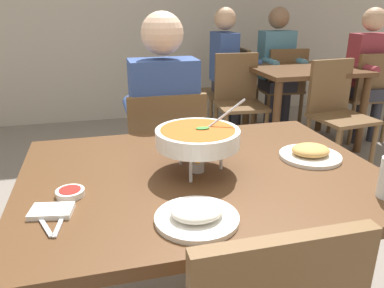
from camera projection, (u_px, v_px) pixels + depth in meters
name	position (u px, v px, depth m)	size (l,w,h in m)	color
dining_table_main	(202.00, 196.00, 1.42)	(1.29, 0.96, 0.77)	#51331C
chair_diner_main	(165.00, 158.00, 2.17)	(0.44, 0.44, 0.90)	brown
diner_main	(163.00, 117.00, 2.12)	(0.40, 0.45, 1.31)	#2D2D38
curry_bowl	(198.00, 138.00, 1.33)	(0.33, 0.30, 0.26)	silver
rice_plate	(197.00, 214.00, 1.06)	(0.24, 0.24, 0.06)	white
appetizer_plate	(310.00, 153.00, 1.49)	(0.24, 0.24, 0.06)	white
sauce_dish	(70.00, 192.00, 1.20)	(0.09, 0.09, 0.02)	white
napkin_folded	(52.00, 211.00, 1.10)	(0.12, 0.08, 0.02)	white
fork_utensil	(43.00, 222.00, 1.05)	(0.01, 0.17, 0.01)	silver
spoon_utensil	(61.00, 220.00, 1.06)	(0.01, 0.17, 0.01)	silver
dining_table_far	(304.00, 82.00, 3.63)	(1.00, 0.80, 0.77)	#51331C
chair_bg_left	(231.00, 85.00, 4.09)	(0.45, 0.45, 0.90)	brown
chair_bg_middle	(367.00, 92.00, 3.77)	(0.46, 0.46, 0.90)	brown
chair_bg_right	(283.00, 84.00, 4.13)	(0.47, 0.47, 0.90)	brown
chair_bg_corner	(336.00, 107.00, 3.22)	(0.48, 0.48, 0.90)	brown
chair_bg_window	(238.00, 96.00, 3.61)	(0.47, 0.47, 0.90)	brown
patron_bg_left	(227.00, 65.00, 3.91)	(0.45, 0.40, 1.31)	#2D2D38
patron_bg_middle	(369.00, 68.00, 3.72)	(0.40, 0.45, 1.31)	#2D2D38
patron_bg_right	(277.00, 62.00, 4.07)	(0.40, 0.45, 1.31)	#2D2D38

